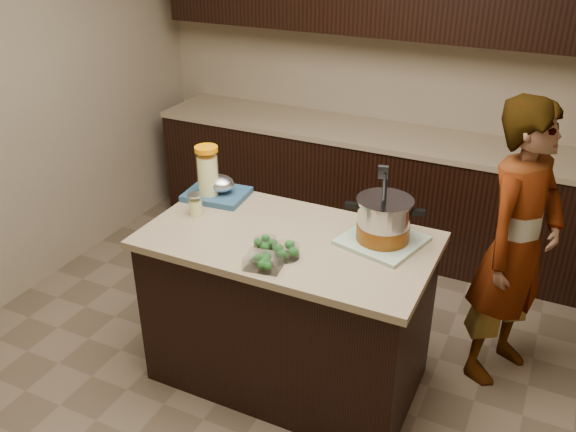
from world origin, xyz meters
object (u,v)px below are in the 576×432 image
lemonade_pitcher (208,176)px  person (517,246)px  island (288,310)px  stock_pot (384,222)px

lemonade_pitcher → person: (1.64, 0.39, -0.24)m
island → lemonade_pitcher: 0.86m
island → stock_pot: 0.73m
lemonade_pitcher → person: bearing=13.3°
island → stock_pot: bearing=19.5°
stock_pot → lemonade_pitcher: 1.04m
lemonade_pitcher → person: 1.70m
stock_pot → person: 0.77m
island → person: 1.25m
stock_pot → person: person is taller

